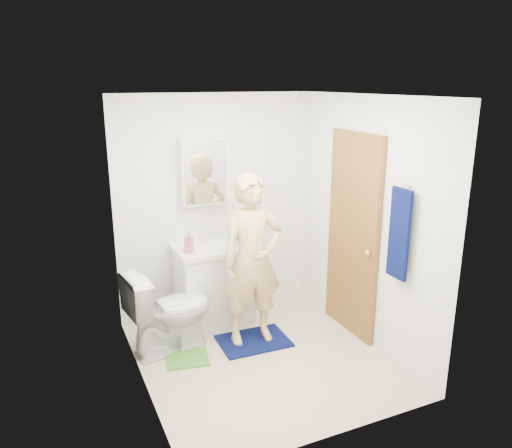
{
  "coord_description": "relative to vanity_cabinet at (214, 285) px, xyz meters",
  "views": [
    {
      "loc": [
        -1.77,
        -3.79,
        2.52
      ],
      "look_at": [
        0.05,
        0.25,
        1.24
      ],
      "focal_mm": 35.0,
      "sensor_mm": 36.0,
      "label": 1
    }
  ],
  "objects": [
    {
      "name": "sink_basin",
      "position": [
        0.0,
        0.0,
        0.44
      ],
      "size": [
        0.4,
        0.4,
        0.03
      ],
      "primitive_type": "cylinder",
      "color": "white",
      "rests_on": "countertop"
    },
    {
      "name": "green_rug",
      "position": [
        -0.51,
        -0.67,
        -0.39
      ],
      "size": [
        0.44,
        0.39,
        0.02
      ],
      "primitive_type": "cube",
      "rotation": [
        0.0,
        0.0,
        -0.18
      ],
      "color": "#4D9933",
      "rests_on": "floor"
    },
    {
      "name": "wall_left",
      "position": [
        -0.96,
        -0.91,
        0.8
      ],
      "size": [
        0.02,
        2.4,
        2.4
      ],
      "primitive_type": "cube",
      "color": "white",
      "rests_on": "ground"
    },
    {
      "name": "door",
      "position": [
        1.22,
        -0.76,
        0.62
      ],
      "size": [
        0.05,
        0.8,
        2.05
      ],
      "primitive_type": "cube",
      "color": "olive",
      "rests_on": "ground"
    },
    {
      "name": "ceiling",
      "position": [
        0.15,
        -0.91,
        2.01
      ],
      "size": [
        2.2,
        2.4,
        0.02
      ],
      "primitive_type": "cube",
      "color": "white",
      "rests_on": "ground"
    },
    {
      "name": "towel",
      "position": [
        1.18,
        -1.48,
        0.85
      ],
      "size": [
        0.03,
        0.24,
        0.8
      ],
      "primitive_type": "cube",
      "color": "#071045",
      "rests_on": "wall_right"
    },
    {
      "name": "door_knob",
      "position": [
        1.18,
        -1.08,
        0.55
      ],
      "size": [
        0.07,
        0.07,
        0.07
      ],
      "primitive_type": "sphere",
      "color": "gold",
      "rests_on": "door"
    },
    {
      "name": "floor",
      "position": [
        0.15,
        -0.91,
        -0.41
      ],
      "size": [
        2.2,
        2.4,
        0.02
      ],
      "primitive_type": "cube",
      "color": "beige",
      "rests_on": "ground"
    },
    {
      "name": "faucet",
      "position": [
        0.0,
        0.18,
        0.51
      ],
      "size": [
        0.03,
        0.03,
        0.12
      ],
      "primitive_type": "cylinder",
      "color": "silver",
      "rests_on": "countertop"
    },
    {
      "name": "toilet",
      "position": [
        -0.59,
        -0.42,
        0.01
      ],
      "size": [
        0.87,
        0.58,
        0.83
      ],
      "primitive_type": "imported",
      "rotation": [
        0.0,
        0.0,
        1.72
      ],
      "color": "white",
      "rests_on": "floor"
    },
    {
      "name": "wall_back",
      "position": [
        0.15,
        0.3,
        0.8
      ],
      "size": [
        2.2,
        0.02,
        2.4
      ],
      "primitive_type": "cube",
      "color": "white",
      "rests_on": "ground"
    },
    {
      "name": "toothbrush_cup",
      "position": [
        0.3,
        0.11,
        0.5
      ],
      "size": [
        0.12,
        0.12,
        0.09
      ],
      "primitive_type": "imported",
      "rotation": [
        0.0,
        0.0,
        -0.04
      ],
      "color": "#66408E",
      "rests_on": "countertop"
    },
    {
      "name": "countertop",
      "position": [
        0.0,
        0.0,
        0.43
      ],
      "size": [
        0.79,
        0.59,
        0.05
      ],
      "primitive_type": "cube",
      "color": "white",
      "rests_on": "vanity_cabinet"
    },
    {
      "name": "soap_dispenser",
      "position": [
        -0.28,
        -0.09,
        0.56
      ],
      "size": [
        0.12,
        0.12,
        0.21
      ],
      "primitive_type": "imported",
      "rotation": [
        0.0,
        0.0,
        -0.3
      ],
      "color": "#B6556B",
      "rests_on": "countertop"
    },
    {
      "name": "wall_right",
      "position": [
        1.26,
        -0.91,
        0.8
      ],
      "size": [
        0.02,
        2.4,
        2.4
      ],
      "primitive_type": "cube",
      "color": "white",
      "rests_on": "ground"
    },
    {
      "name": "medicine_cabinet",
      "position": [
        0.0,
        0.22,
        1.2
      ],
      "size": [
        0.5,
        0.12,
        0.7
      ],
      "primitive_type": "cube",
      "color": "white",
      "rests_on": "wall_back"
    },
    {
      "name": "vanity_cabinet",
      "position": [
        0.0,
        0.0,
        0.0
      ],
      "size": [
        0.75,
        0.55,
        0.8
      ],
      "primitive_type": "cube",
      "color": "white",
      "rests_on": "floor"
    },
    {
      "name": "mirror_panel",
      "position": [
        0.0,
        0.16,
        1.2
      ],
      "size": [
        0.46,
        0.01,
        0.66
      ],
      "primitive_type": "cube",
      "color": "white",
      "rests_on": "wall_back"
    },
    {
      "name": "man",
      "position": [
        0.19,
        -0.59,
        0.46
      ],
      "size": [
        0.64,
        0.44,
        1.67
      ],
      "primitive_type": "imported",
      "rotation": [
        0.0,
        0.0,
        -0.07
      ],
      "color": "#D7B879",
      "rests_on": "bath_mat"
    },
    {
      "name": "wall_front",
      "position": [
        0.15,
        -2.12,
        0.8
      ],
      "size": [
        2.2,
        0.02,
        2.4
      ],
      "primitive_type": "cube",
      "color": "white",
      "rests_on": "ground"
    },
    {
      "name": "bath_mat",
      "position": [
        0.19,
        -0.62,
        -0.39
      ],
      "size": [
        0.7,
        0.51,
        0.02
      ],
      "primitive_type": "cube",
      "rotation": [
        0.0,
        0.0,
        -0.03
      ],
      "color": "#071045",
      "rests_on": "floor"
    },
    {
      "name": "towel_hook",
      "position": [
        1.22,
        -1.48,
        1.27
      ],
      "size": [
        0.06,
        0.02,
        0.02
      ],
      "primitive_type": "cylinder",
      "rotation": [
        0.0,
        1.57,
        0.0
      ],
      "color": "silver",
      "rests_on": "wall_right"
    }
  ]
}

